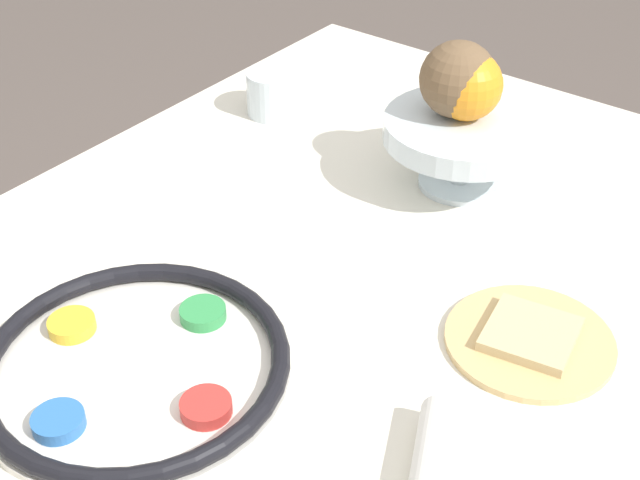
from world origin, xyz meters
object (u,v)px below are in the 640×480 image
at_px(fruit_stand, 463,134).
at_px(bread_plate, 530,339).
at_px(seder_plate, 136,365).
at_px(cup_mid, 273,93).
at_px(coconut, 458,79).
at_px(orange_fruit, 467,85).

height_order(fruit_stand, bread_plate, fruit_stand).
relative_size(fruit_stand, bread_plate, 1.17).
bearing_deg(seder_plate, fruit_stand, -8.37).
relative_size(bread_plate, cup_mid, 2.28).
bearing_deg(coconut, bread_plate, -134.44).
relative_size(orange_fruit, bread_plate, 0.50).
xyz_separation_m(seder_plate, fruit_stand, (0.52, -0.08, 0.06)).
relative_size(seder_plate, coconut, 3.17).
bearing_deg(bread_plate, seder_plate, 134.10).
distance_m(bread_plate, cup_mid, 0.61).
distance_m(coconut, bread_plate, 0.36).
bearing_deg(coconut, cup_mid, 89.28).
height_order(seder_plate, bread_plate, seder_plate).
relative_size(coconut, cup_mid, 1.25).
height_order(orange_fruit, cup_mid, orange_fruit).
xyz_separation_m(bread_plate, cup_mid, (0.24, 0.56, 0.03)).
bearing_deg(orange_fruit, bread_plate, -136.23).
distance_m(seder_plate, fruit_stand, 0.53).
distance_m(coconut, cup_mid, 0.34).
relative_size(seder_plate, bread_plate, 1.74).
bearing_deg(cup_mid, fruit_stand, -91.44).
xyz_separation_m(orange_fruit, bread_plate, (-0.24, -0.23, -0.14)).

